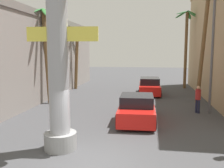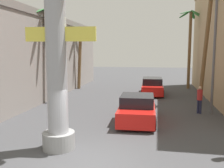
{
  "view_description": "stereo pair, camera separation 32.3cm",
  "coord_description": "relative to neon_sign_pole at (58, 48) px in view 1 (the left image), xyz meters",
  "views": [
    {
      "loc": [
        2.07,
        -8.17,
        4.0
      ],
      "look_at": [
        0.0,
        4.89,
        2.27
      ],
      "focal_mm": 40.0,
      "sensor_mm": 36.0,
      "label": 1
    },
    {
      "loc": [
        2.39,
        -8.11,
        4.0
      ],
      "look_at": [
        0.0,
        4.89,
        2.27
      ],
      "focal_mm": 40.0,
      "sensor_mm": 36.0,
      "label": 2
    }
  ],
  "objects": [
    {
      "name": "neon_sign_pole",
      "position": [
        0.0,
        0.0,
        0.0
      ],
      "size": [
        3.16,
        1.32,
        9.39
      ],
      "color": "#9E9EA3",
      "rests_on": "ground"
    },
    {
      "name": "palm_tree_mid_right",
      "position": [
        7.48,
        10.63,
        2.24
      ],
      "size": [
        3.05,
        3.15,
        9.55
      ],
      "color": "brown",
      "rests_on": "ground"
    },
    {
      "name": "palm_tree_far_left",
      "position": [
        -4.22,
        16.23,
        0.09
      ],
      "size": [
        3.26,
        3.39,
        6.62
      ],
      "color": "brown",
      "rests_on": "ground"
    },
    {
      "name": "car_lead",
      "position": [
        2.84,
        4.79,
        -3.44
      ],
      "size": [
        2.24,
        4.95,
        1.56
      ],
      "color": "black",
      "rests_on": "ground"
    },
    {
      "name": "pedestrian_mid_right",
      "position": [
        6.66,
        7.19,
        -3.1
      ],
      "size": [
        0.48,
        0.48,
        1.78
      ],
      "color": "#1E233F",
      "rests_on": "ground"
    },
    {
      "name": "palm_tree_mid_left",
      "position": [
        -4.36,
        8.71,
        0.57
      ],
      "size": [
        3.5,
        3.47,
        7.22
      ],
      "color": "brown",
      "rests_on": "ground"
    },
    {
      "name": "street_lamp",
      "position": [
        7.06,
        7.26,
        0.47
      ],
      "size": [
        2.46,
        0.28,
        7.69
      ],
      "color": "#59595E",
      "rests_on": "ground"
    },
    {
      "name": "car_far",
      "position": [
        3.5,
        13.98,
        -3.4
      ],
      "size": [
        2.12,
        4.51,
        1.56
      ],
      "color": "black",
      "rests_on": "ground"
    },
    {
      "name": "palm_tree_far_right",
      "position": [
        7.26,
        18.53,
        1.1
      ],
      "size": [
        2.92,
        3.08,
        8.32
      ],
      "color": "brown",
      "rests_on": "ground"
    },
    {
      "name": "building_left",
      "position": [
        -8.97,
        12.01,
        -0.6
      ],
      "size": [
        8.72,
        23.8,
        7.05
      ],
      "color": "gray",
      "rests_on": "ground"
    },
    {
      "name": "ground_plane",
      "position": [
        1.57,
        8.76,
        -4.14
      ],
      "size": [
        90.14,
        90.14,
        0.0
      ],
      "primitive_type": "plane",
      "color": "#424244"
    }
  ]
}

